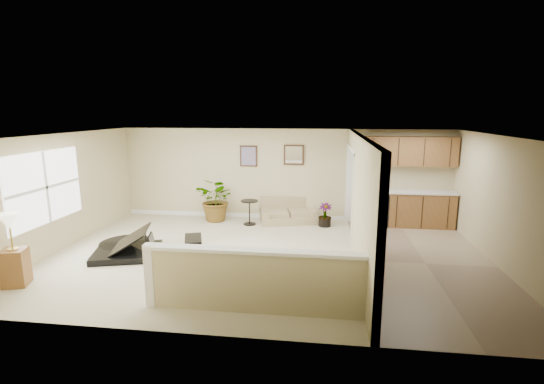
# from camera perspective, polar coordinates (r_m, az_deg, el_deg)

# --- Properties ---
(floor) EXTENTS (9.00, 9.00, 0.00)m
(floor) POSITION_cam_1_polar(r_m,az_deg,el_deg) (8.28, -0.58, -9.33)
(floor) COLOR beige
(floor) RESTS_ON ground
(back_wall) EXTENTS (9.00, 0.04, 2.50)m
(back_wall) POSITION_cam_1_polar(r_m,az_deg,el_deg) (10.85, 1.59, 2.54)
(back_wall) COLOR tan
(back_wall) RESTS_ON floor
(front_wall) EXTENTS (9.00, 0.04, 2.50)m
(front_wall) POSITION_cam_1_polar(r_m,az_deg,el_deg) (5.08, -5.33, -8.12)
(front_wall) COLOR tan
(front_wall) RESTS_ON floor
(left_wall) EXTENTS (0.04, 6.00, 2.50)m
(left_wall) POSITION_cam_1_polar(r_m,az_deg,el_deg) (9.62, -28.19, -0.01)
(left_wall) COLOR tan
(left_wall) RESTS_ON floor
(right_wall) EXTENTS (0.04, 6.00, 2.50)m
(right_wall) POSITION_cam_1_polar(r_m,az_deg,el_deg) (8.56, 30.78, -1.56)
(right_wall) COLOR tan
(right_wall) RESTS_ON floor
(ceiling) EXTENTS (9.00, 6.00, 0.04)m
(ceiling) POSITION_cam_1_polar(r_m,az_deg,el_deg) (7.75, -0.62, 8.21)
(ceiling) COLOR white
(ceiling) RESTS_ON back_wall
(kitchen_vinyl) EXTENTS (2.70, 6.00, 0.01)m
(kitchen_vinyl) POSITION_cam_1_polar(r_m,az_deg,el_deg) (8.47, 21.37, -9.65)
(kitchen_vinyl) COLOR gray
(kitchen_vinyl) RESTS_ON floor
(interior_partition) EXTENTS (0.18, 5.99, 2.50)m
(interior_partition) POSITION_cam_1_polar(r_m,az_deg,el_deg) (8.13, 12.32, -1.02)
(interior_partition) COLOR tan
(interior_partition) RESTS_ON floor
(pony_half_wall) EXTENTS (3.42, 0.22, 1.00)m
(pony_half_wall) POSITION_cam_1_polar(r_m,az_deg,el_deg) (5.97, -2.97, -12.53)
(pony_half_wall) COLOR tan
(pony_half_wall) RESTS_ON floor
(left_window) EXTENTS (0.05, 2.15, 1.45)m
(left_window) POSITION_cam_1_polar(r_m,az_deg,el_deg) (9.19, -30.02, 0.58)
(left_window) COLOR white
(left_window) RESTS_ON left_wall
(wall_art_left) EXTENTS (0.48, 0.04, 0.58)m
(wall_art_left) POSITION_cam_1_polar(r_m,az_deg,el_deg) (10.89, -3.41, 5.21)
(wall_art_left) COLOR #382014
(wall_art_left) RESTS_ON back_wall
(wall_mirror) EXTENTS (0.55, 0.04, 0.55)m
(wall_mirror) POSITION_cam_1_polar(r_m,az_deg,el_deg) (10.72, 3.19, 5.39)
(wall_mirror) COLOR #382014
(wall_mirror) RESTS_ON back_wall
(kitchen_cabinets) EXTENTS (2.36, 0.65, 2.33)m
(kitchen_cabinets) POSITION_cam_1_polar(r_m,az_deg,el_deg) (10.81, 18.51, -0.14)
(kitchen_cabinets) COLOR brown
(kitchen_cabinets) RESTS_ON floor
(piano) EXTENTS (1.77, 1.77, 1.24)m
(piano) POSITION_cam_1_polar(r_m,az_deg,el_deg) (8.83, -20.21, -5.19)
(piano) COLOR black
(piano) RESTS_ON floor
(piano_bench) EXTENTS (0.53, 0.73, 0.44)m
(piano_bench) POSITION_cam_1_polar(r_m,az_deg,el_deg) (8.29, -11.29, -7.92)
(piano_bench) COLOR black
(piano_bench) RESTS_ON floor
(loveseat) EXTENTS (1.67, 1.18, 0.84)m
(loveseat) POSITION_cam_1_polar(r_m,az_deg,el_deg) (10.72, 2.37, -2.66)
(loveseat) COLOR #9E8B64
(loveseat) RESTS_ON floor
(accent_table) EXTENTS (0.45, 0.45, 0.66)m
(accent_table) POSITION_cam_1_polar(r_m,az_deg,el_deg) (10.43, -3.28, -2.49)
(accent_table) COLOR black
(accent_table) RESTS_ON floor
(palm_plant) EXTENTS (1.34, 1.25, 1.20)m
(palm_plant) POSITION_cam_1_polar(r_m,az_deg,el_deg) (10.84, -7.96, -1.14)
(palm_plant) COLOR black
(palm_plant) RESTS_ON floor
(small_plant) EXTENTS (0.36, 0.36, 0.62)m
(small_plant) POSITION_cam_1_polar(r_m,az_deg,el_deg) (10.40, 7.66, -3.53)
(small_plant) COLOR black
(small_plant) RESTS_ON floor
(lamp_stand) EXTENTS (0.48, 0.48, 1.28)m
(lamp_stand) POSITION_cam_1_polar(r_m,az_deg,el_deg) (8.12, -33.33, -7.68)
(lamp_stand) COLOR brown
(lamp_stand) RESTS_ON floor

